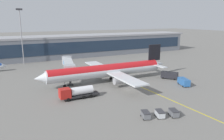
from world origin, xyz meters
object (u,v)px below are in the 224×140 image
object	(u,v)px
baggage_cart_0	(146,115)
baggage_cart_2	(174,113)
crew_van	(184,81)
lavatory_truck	(169,75)
baggage_cart_1	(160,114)
main_airliner	(108,70)
fuel_tanker	(77,92)

from	to	relation	value
baggage_cart_0	baggage_cart_2	bearing A→B (deg)	-18.87
crew_van	baggage_cart_2	size ratio (longest dim) A/B	1.80
lavatory_truck	baggage_cart_1	xyz separation A→B (m)	(-23.75, -23.56, -0.64)
main_airliner	baggage_cart_1	bearing A→B (deg)	-94.44
fuel_tanker	crew_van	distance (m)	34.78
baggage_cart_2	baggage_cart_0	bearing A→B (deg)	161.13
main_airliner	baggage_cart_0	xyz separation A→B (m)	(-5.37, -29.14, -3.25)
fuel_tanker	baggage_cart_1	size ratio (longest dim) A/B	3.60
crew_van	baggage_cart_1	distance (m)	26.89
fuel_tanker	baggage_cart_2	world-z (taller)	fuel_tanker
lavatory_truck	baggage_cart_1	size ratio (longest dim) A/B	2.01
crew_van	lavatory_truck	bearing A→B (deg)	79.87
main_airliner	baggage_cart_1	distance (m)	30.44
baggage_cart_1	lavatory_truck	bearing A→B (deg)	44.77
crew_van	baggage_cart_1	bearing A→B (deg)	-145.83
fuel_tanker	baggage_cart_0	distance (m)	20.62
fuel_tanker	main_airliner	bearing A→B (deg)	36.30
lavatory_truck	crew_van	bearing A→B (deg)	-100.13
main_airliner	fuel_tanker	xyz separation A→B (m)	(-14.61, -10.73, -2.29)
main_airliner	lavatory_truck	distance (m)	22.56
main_airliner	lavatory_truck	bearing A→B (deg)	-17.17
fuel_tanker	baggage_cart_0	world-z (taller)	fuel_tanker
baggage_cart_0	baggage_cart_2	world-z (taller)	same
main_airliner	baggage_cart_2	size ratio (longest dim) A/B	15.89
crew_van	baggage_cart_1	world-z (taller)	crew_van
lavatory_truck	baggage_cart_0	world-z (taller)	lavatory_truck
main_airliner	crew_van	xyz separation A→B (m)	(19.90, -15.08, -2.72)
baggage_cart_2	crew_van	bearing A→B (deg)	40.01
main_airliner	fuel_tanker	distance (m)	18.27
fuel_tanker	baggage_cart_2	bearing A→B (deg)	-53.25
crew_van	baggage_cart_0	bearing A→B (deg)	-150.91
baggage_cart_0	baggage_cart_2	distance (m)	6.40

